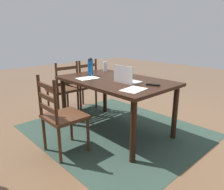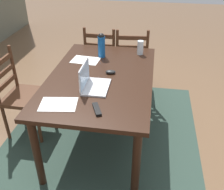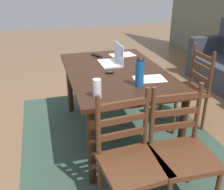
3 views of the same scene
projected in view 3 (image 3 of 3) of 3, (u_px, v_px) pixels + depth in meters
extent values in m
plane|color=brown|center=(116.00, 133.00, 3.10)|extent=(14.00, 14.00, 0.00)
cube|color=#2D4238|center=(116.00, 133.00, 3.10)|extent=(2.41, 2.10, 0.01)
cube|color=black|center=(116.00, 72.00, 2.79)|extent=(1.58, 1.00, 0.04)
cylinder|color=black|center=(70.00, 86.00, 3.47)|extent=(0.07, 0.07, 0.74)
cylinder|color=black|center=(91.00, 148.00, 2.22)|extent=(0.07, 0.07, 0.74)
cylinder|color=black|center=(131.00, 79.00, 3.67)|extent=(0.07, 0.07, 0.74)
cylinder|color=black|center=(182.00, 133.00, 2.43)|extent=(0.07, 0.07, 0.74)
cube|color=#4C2B19|center=(184.00, 90.00, 3.12)|extent=(0.45, 0.45, 0.04)
cylinder|color=#4C2B19|center=(174.00, 118.00, 3.00)|extent=(0.04, 0.04, 0.43)
cylinder|color=#4C2B19|center=(160.00, 103.00, 3.34)|extent=(0.04, 0.04, 0.43)
cylinder|color=#4C2B19|center=(204.00, 114.00, 3.09)|extent=(0.04, 0.04, 0.43)
cylinder|color=#4C2B19|center=(188.00, 100.00, 3.42)|extent=(0.04, 0.04, 0.43)
cylinder|color=#4C2B19|center=(211.00, 74.00, 2.89)|extent=(0.04, 0.04, 0.50)
cylinder|color=#4C2B19|center=(193.00, 64.00, 3.23)|extent=(0.04, 0.04, 0.50)
cube|color=#4C2B19|center=(200.00, 77.00, 3.10)|extent=(0.36, 0.03, 0.05)
cube|color=#4C2B19|center=(202.00, 67.00, 3.05)|extent=(0.36, 0.03, 0.05)
cube|color=#4C2B19|center=(204.00, 56.00, 3.00)|extent=(0.36, 0.03, 0.05)
cube|color=#4C2B19|center=(184.00, 157.00, 1.98)|extent=(0.46, 0.46, 0.04)
cylinder|color=#4C2B19|center=(191.00, 162.00, 2.28)|extent=(0.04, 0.04, 0.43)
cylinder|color=#4C2B19|center=(149.00, 169.00, 2.20)|extent=(0.04, 0.04, 0.43)
cylinder|color=#4C2B19|center=(197.00, 112.00, 2.09)|extent=(0.04, 0.04, 0.50)
cylinder|color=#4C2B19|center=(152.00, 118.00, 2.01)|extent=(0.04, 0.04, 0.50)
cube|color=#4C2B19|center=(174.00, 126.00, 2.09)|extent=(0.04, 0.36, 0.05)
cube|color=#4C2B19|center=(176.00, 112.00, 2.04)|extent=(0.04, 0.36, 0.05)
cube|color=#4C2B19|center=(177.00, 97.00, 1.99)|extent=(0.04, 0.36, 0.05)
cube|color=#4C2B19|center=(133.00, 166.00, 1.88)|extent=(0.48, 0.48, 0.04)
cylinder|color=#4C2B19|center=(143.00, 170.00, 2.20)|extent=(0.04, 0.04, 0.43)
cylinder|color=#4C2B19|center=(100.00, 181.00, 2.08)|extent=(0.04, 0.04, 0.43)
cylinder|color=#4C2B19|center=(146.00, 118.00, 2.01)|extent=(0.04, 0.04, 0.50)
cylinder|color=#4C2B19|center=(98.00, 127.00, 1.88)|extent=(0.04, 0.04, 0.50)
cube|color=#4C2B19|center=(123.00, 134.00, 1.99)|extent=(0.06, 0.36, 0.05)
cube|color=#4C2B19|center=(123.00, 120.00, 1.94)|extent=(0.06, 0.36, 0.05)
cube|color=#4C2B19|center=(123.00, 104.00, 1.88)|extent=(0.06, 0.36, 0.05)
cube|color=#2D333D|center=(210.00, 45.00, 4.75)|extent=(0.16, 0.80, 0.30)
cube|color=silver|center=(110.00, 63.00, 2.98)|extent=(0.32, 0.22, 0.02)
cube|color=silver|center=(119.00, 53.00, 2.96)|extent=(0.32, 0.01, 0.21)
cube|color=#A5CCEA|center=(118.00, 53.00, 2.96)|extent=(0.30, 0.01, 0.19)
cylinder|color=#145199|center=(140.00, 74.00, 2.35)|extent=(0.08, 0.08, 0.23)
sphere|color=black|center=(140.00, 61.00, 2.30)|extent=(0.07, 0.07, 0.07)
cylinder|color=silver|center=(97.00, 88.00, 2.14)|extent=(0.07, 0.07, 0.16)
ellipsoid|color=black|center=(110.00, 72.00, 2.69)|extent=(0.07, 0.11, 0.03)
cube|color=black|center=(96.00, 56.00, 3.26)|extent=(0.17, 0.11, 0.02)
cube|color=white|center=(149.00, 79.00, 2.55)|extent=(0.24, 0.31, 0.00)
cube|color=white|center=(122.00, 55.00, 3.32)|extent=(0.25, 0.32, 0.00)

